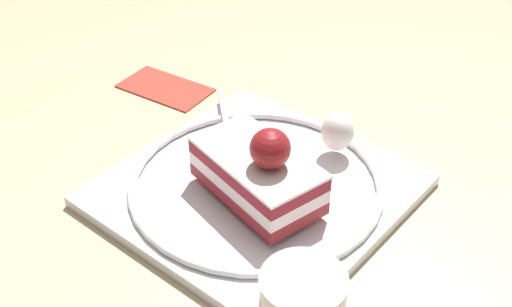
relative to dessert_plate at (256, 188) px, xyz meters
name	(u,v)px	position (x,y,z in m)	size (l,w,h in m)	color
ground_plane	(294,195)	(-0.03, 0.02, -0.01)	(2.40, 2.40, 0.00)	tan
dessert_plate	(256,188)	(0.00, 0.00, 0.00)	(0.28, 0.28, 0.02)	white
cake_slice	(259,171)	(0.01, 0.02, 0.04)	(0.08, 0.13, 0.08)	maroon
whipped_cream_dollop	(338,131)	(-0.09, 0.02, 0.03)	(0.03, 0.03, 0.04)	white
fork	(226,122)	(-0.04, -0.09, 0.01)	(0.08, 0.11, 0.00)	silver
folded_napkin	(165,87)	(-0.05, -0.22, -0.01)	(0.11, 0.06, 0.00)	#BB382C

